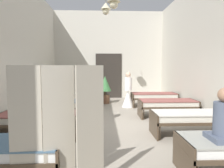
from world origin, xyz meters
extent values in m
cube|color=#9E9384|center=(0.00, 0.00, -0.05)|extent=(6.41, 11.59, 0.10)
cube|color=beige|center=(0.00, 5.59, 2.33)|extent=(6.21, 0.20, 4.66)
cube|color=beige|center=(-3.00, 0.00, 2.33)|extent=(0.20, 10.99, 4.66)
cube|color=beige|center=(3.00, 0.00, 2.33)|extent=(0.20, 10.99, 4.66)
cube|color=#2D2823|center=(0.00, 5.47, 1.20)|extent=(1.40, 0.06, 2.40)
sphere|color=beige|center=(0.04, 0.96, 3.68)|extent=(0.28, 0.28, 0.28)
cone|color=beige|center=(-0.18, 2.88, 4.18)|extent=(0.44, 0.44, 0.28)
sphere|color=beige|center=(-0.18, 2.88, 3.96)|extent=(0.28, 0.28, 0.28)
cylinder|color=#473828|center=(-0.98, -2.49, 0.17)|extent=(0.03, 0.03, 0.34)
cube|color=#473828|center=(-1.85, -2.85, 0.38)|extent=(1.90, 0.84, 0.07)
cube|color=#473828|center=(-0.92, -2.85, 0.29)|extent=(0.04, 0.84, 0.57)
cube|color=white|center=(-1.85, -2.85, 0.48)|extent=(1.82, 0.78, 0.14)
cylinder|color=#473828|center=(0.98, -2.49, 0.17)|extent=(0.03, 0.03, 0.34)
cube|color=#473828|center=(0.92, -2.85, 0.29)|extent=(0.04, 0.84, 0.57)
cylinder|color=#473828|center=(-2.72, -0.59, 0.17)|extent=(0.03, 0.03, 0.34)
cylinder|color=#473828|center=(-0.98, -1.31, 0.17)|extent=(0.03, 0.03, 0.34)
cylinder|color=#473828|center=(-0.98, -0.59, 0.17)|extent=(0.03, 0.03, 0.34)
cube|color=#473828|center=(-1.85, -0.95, 0.38)|extent=(1.90, 0.84, 0.07)
cube|color=#473828|center=(-0.92, -0.95, 0.29)|extent=(0.04, 0.84, 0.57)
cube|color=silver|center=(-1.85, -0.95, 0.48)|extent=(1.82, 0.78, 0.14)
cube|color=#8C4C47|center=(-1.85, -0.95, 0.56)|extent=(1.86, 0.82, 0.02)
cylinder|color=#473828|center=(0.98, -1.31, 0.17)|extent=(0.03, 0.03, 0.34)
cylinder|color=#473828|center=(0.98, -0.59, 0.17)|extent=(0.03, 0.03, 0.34)
cylinder|color=#473828|center=(2.72, -0.59, 0.17)|extent=(0.03, 0.03, 0.34)
cube|color=#473828|center=(1.85, -0.95, 0.38)|extent=(1.90, 0.84, 0.07)
cube|color=#473828|center=(0.92, -0.95, 0.29)|extent=(0.04, 0.84, 0.57)
cube|color=silver|center=(1.85, -0.95, 0.48)|extent=(1.82, 0.78, 0.14)
cube|color=beige|center=(1.85, -0.95, 0.56)|extent=(1.86, 0.82, 0.02)
cylinder|color=#473828|center=(-2.72, 0.59, 0.17)|extent=(0.03, 0.03, 0.34)
cylinder|color=#473828|center=(-2.72, 1.31, 0.17)|extent=(0.03, 0.03, 0.34)
cylinder|color=#473828|center=(-0.98, 0.59, 0.17)|extent=(0.03, 0.03, 0.34)
cylinder|color=#473828|center=(-0.98, 1.31, 0.17)|extent=(0.03, 0.03, 0.34)
cube|color=#473828|center=(-1.85, 0.95, 0.38)|extent=(1.90, 0.84, 0.07)
cube|color=#473828|center=(-2.78, 0.95, 0.29)|extent=(0.04, 0.84, 0.57)
cube|color=#473828|center=(-0.92, 0.95, 0.29)|extent=(0.04, 0.84, 0.57)
cube|color=silver|center=(-1.85, 0.95, 0.48)|extent=(1.82, 0.78, 0.14)
cube|color=slate|center=(-1.85, 0.95, 0.56)|extent=(1.86, 0.82, 0.02)
cylinder|color=#473828|center=(0.98, 0.59, 0.17)|extent=(0.03, 0.03, 0.34)
cylinder|color=#473828|center=(0.98, 1.31, 0.17)|extent=(0.03, 0.03, 0.34)
cylinder|color=#473828|center=(2.72, 0.59, 0.17)|extent=(0.03, 0.03, 0.34)
cylinder|color=#473828|center=(2.72, 1.31, 0.17)|extent=(0.03, 0.03, 0.34)
cube|color=#473828|center=(1.85, 0.95, 0.38)|extent=(1.90, 0.84, 0.07)
cube|color=#473828|center=(0.92, 0.95, 0.29)|extent=(0.04, 0.84, 0.57)
cube|color=#473828|center=(2.78, 0.95, 0.29)|extent=(0.04, 0.84, 0.57)
cube|color=silver|center=(1.85, 0.95, 0.48)|extent=(1.82, 0.78, 0.14)
cube|color=#8C4C47|center=(1.85, 0.95, 0.56)|extent=(1.86, 0.82, 0.02)
cylinder|color=#473828|center=(-2.72, 2.49, 0.17)|extent=(0.03, 0.03, 0.34)
cylinder|color=#473828|center=(-2.72, 3.21, 0.17)|extent=(0.03, 0.03, 0.34)
cylinder|color=#473828|center=(-0.98, 2.49, 0.17)|extent=(0.03, 0.03, 0.34)
cylinder|color=#473828|center=(-0.98, 3.21, 0.17)|extent=(0.03, 0.03, 0.34)
cube|color=#473828|center=(-1.85, 2.85, 0.38)|extent=(1.90, 0.84, 0.07)
cube|color=#473828|center=(-2.78, 2.85, 0.29)|extent=(0.04, 0.84, 0.57)
cube|color=#473828|center=(-0.92, 2.85, 0.29)|extent=(0.04, 0.84, 0.57)
cube|color=silver|center=(-1.85, 2.85, 0.48)|extent=(1.82, 0.78, 0.14)
cube|color=#9E9E93|center=(-1.85, 2.85, 0.56)|extent=(1.86, 0.82, 0.02)
cylinder|color=#473828|center=(0.98, 2.49, 0.17)|extent=(0.03, 0.03, 0.34)
cylinder|color=#473828|center=(0.98, 3.21, 0.17)|extent=(0.03, 0.03, 0.34)
cylinder|color=#473828|center=(2.72, 2.49, 0.17)|extent=(0.03, 0.03, 0.34)
cylinder|color=#473828|center=(2.72, 3.21, 0.17)|extent=(0.03, 0.03, 0.34)
cube|color=#473828|center=(1.85, 2.85, 0.38)|extent=(1.90, 0.84, 0.07)
cube|color=#473828|center=(0.92, 2.85, 0.29)|extent=(0.04, 0.84, 0.57)
cube|color=#473828|center=(2.78, 2.85, 0.29)|extent=(0.04, 0.84, 0.57)
cube|color=silver|center=(1.85, 2.85, 0.48)|extent=(1.82, 0.78, 0.14)
cube|color=#8C4C47|center=(1.85, 2.85, 0.56)|extent=(1.86, 0.82, 0.02)
cone|color=white|center=(0.74, 2.76, 0.35)|extent=(0.52, 0.52, 0.70)
cylinder|color=white|center=(0.74, 2.76, 0.97)|extent=(0.30, 0.30, 0.55)
sphere|color=beige|center=(0.74, 2.76, 1.36)|extent=(0.22, 0.22, 0.22)
cone|color=white|center=(0.74, 2.76, 1.44)|extent=(0.18, 0.18, 0.10)
cone|color=white|center=(-0.67, 0.16, 0.35)|extent=(0.52, 0.52, 0.70)
cylinder|color=white|center=(-0.67, 0.16, 0.97)|extent=(0.30, 0.30, 0.55)
sphere|color=#A87A5B|center=(-0.67, 0.16, 1.36)|extent=(0.22, 0.22, 0.22)
cone|color=white|center=(-0.67, 0.16, 1.44)|extent=(0.18, 0.18, 0.10)
cylinder|color=#515B70|center=(1.50, -2.94, 0.86)|extent=(0.32, 0.32, 0.58)
cube|color=#515B70|center=(1.50, -2.94, 0.61)|extent=(0.44, 0.44, 0.08)
cylinder|color=brown|center=(-0.22, 3.69, 0.19)|extent=(0.42, 0.42, 0.38)
cylinder|color=brown|center=(-0.22, 3.69, 0.48)|extent=(0.06, 0.06, 0.20)
cone|color=#3D7A42|center=(-0.22, 3.69, 0.92)|extent=(0.58, 0.58, 0.69)
cube|color=#BCB29E|center=(-1.32, -3.23, 0.85)|extent=(0.42, 0.06, 1.70)
cube|color=#BCB29E|center=(-0.90, -3.17, 0.85)|extent=(0.40, 0.18, 1.70)
cube|color=#BCB29E|center=(-0.48, -3.23, 0.85)|extent=(0.35, 0.28, 1.70)
camera|label=1|loc=(-0.31, -5.96, 1.68)|focal=33.76mm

